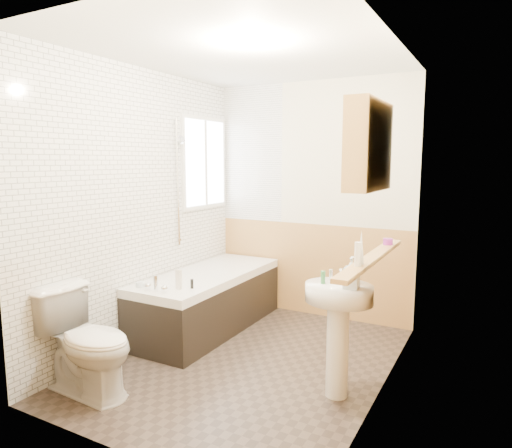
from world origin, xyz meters
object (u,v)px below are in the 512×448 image
object	(u,v)px
toilet	(87,342)
medicine_cabinet	(368,146)
bathtub	(208,299)
pine_shelf	(372,258)
sink	(338,317)

from	to	relation	value
toilet	medicine_cabinet	bearing A→B (deg)	-62.16
bathtub	toilet	size ratio (longest dim) A/B	2.24
toilet	bathtub	bearing A→B (deg)	1.91
medicine_cabinet	toilet	bearing A→B (deg)	-155.23
bathtub	pine_shelf	xyz separation A→B (m)	(1.77, -0.57, 0.71)
bathtub	sink	world-z (taller)	sink
toilet	sink	bearing A→B (deg)	-59.92
toilet	sink	xyz separation A→B (m)	(1.60, 0.82, 0.21)
pine_shelf	medicine_cabinet	bearing A→B (deg)	-106.19
bathtub	medicine_cabinet	xyz separation A→B (m)	(1.74, -0.67, 1.47)
toilet	sink	size ratio (longest dim) A/B	0.84
sink	medicine_cabinet	bearing A→B (deg)	-6.72
toilet	medicine_cabinet	size ratio (longest dim) A/B	1.21
sink	pine_shelf	xyz separation A→B (m)	(0.20, 0.10, 0.43)
pine_shelf	toilet	bearing A→B (deg)	-153.08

